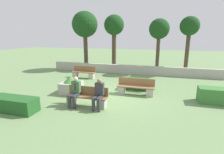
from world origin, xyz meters
The scene contains 15 objects.
ground_plane centered at (0.00, 0.00, 0.00)m, with size 60.00×60.00×0.00m, color #6B8956.
perimeter_wall centered at (0.00, 5.59, 0.36)m, with size 14.14×0.30×0.71m.
bench_front centered at (-0.86, -1.60, 0.34)m, with size 1.93×0.48×0.87m.
bench_left_side centered at (-3.24, 3.21, 0.33)m, with size 1.77×0.49×0.87m.
bench_right_side centered at (1.07, 0.54, 0.34)m, with size 1.99×0.48×0.87m.
person_seated_man centered at (-1.36, -1.75, 0.74)m, with size 0.38×0.64×1.34m.
person_seated_woman centered at (-0.22, -1.75, 0.74)m, with size 0.38×0.64×1.34m.
hedge_block_near_left centered at (-3.61, -2.99, 0.31)m, with size 2.06×0.75×0.62m.
hedge_block_near_right centered at (5.07, 0.34, 0.37)m, with size 1.90×0.74×0.74m.
hedge_block_mid_left centered at (1.00, 1.55, 0.31)m, with size 1.39×0.75×0.62m.
planter_corner_left centered at (-2.43, -0.18, 0.44)m, with size 1.05×1.05×0.99m.
tree_leftmost centered at (-4.58, 6.69, 3.99)m, with size 2.33×2.33×5.24m.
tree_center_left centered at (-2.00, 7.30, 3.83)m, with size 1.81×1.81×4.92m.
tree_center_right centered at (1.98, 6.55, 3.51)m, with size 1.63×1.63×4.45m.
tree_rightmost centered at (4.29, 6.92, 3.65)m, with size 1.51×1.51×4.60m.
Camera 1 is at (2.30, -8.51, 3.19)m, focal length 28.00 mm.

